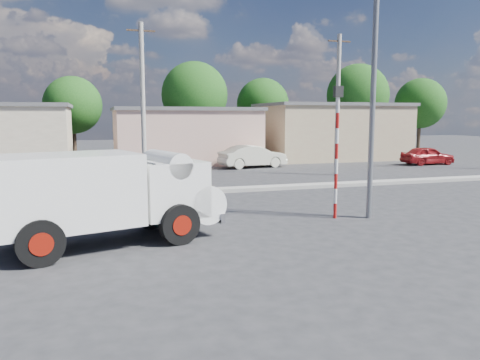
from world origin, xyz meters
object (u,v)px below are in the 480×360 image
object	(u,v)px
car_cream	(253,156)
streetlight	(370,67)
cyclist	(179,197)
car_red	(427,155)
bicycle	(179,210)
truck	(110,194)
traffic_pole	(337,141)

from	to	relation	value
car_cream	streetlight	xyz separation A→B (m)	(-1.55, -16.14, 4.21)
cyclist	car_red	bearing A→B (deg)	-74.23
cyclist	car_red	distance (m)	24.26
bicycle	car_red	size ratio (longest dim) A/B	0.49
truck	cyclist	xyz separation A→B (m)	(2.11, 1.55, -0.44)
streetlight	bicycle	bearing A→B (deg)	172.69
streetlight	cyclist	bearing A→B (deg)	172.69
bicycle	streetlight	bearing A→B (deg)	-115.30
car_cream	streetlight	size ratio (longest dim) A/B	0.51
car_cream	traffic_pole	world-z (taller)	traffic_pole
truck	traffic_pole	distance (m)	7.46
bicycle	car_cream	size ratio (longest dim) A/B	0.41
traffic_pole	car_cream	bearing A→B (deg)	81.08
car_cream	traffic_pole	bearing A→B (deg)	162.47
truck	bicycle	bearing A→B (deg)	21.17
truck	bicycle	xyz separation A→B (m)	(2.11, 1.55, -0.87)
truck	car_red	world-z (taller)	truck
cyclist	streetlight	world-z (taller)	streetlight
streetlight	truck	bearing A→B (deg)	-174.66
bicycle	streetlight	xyz separation A→B (m)	(6.11, -0.78, 4.48)
car_cream	car_red	distance (m)	12.64
cyclist	traffic_pole	bearing A→B (deg)	-113.33
car_red	traffic_pole	bearing A→B (deg)	134.14
car_cream	traffic_pole	distance (m)	16.14
cyclist	car_cream	world-z (taller)	cyclist
truck	bicycle	distance (m)	2.76
car_cream	traffic_pole	size ratio (longest dim) A/B	1.04
truck	car_cream	xyz separation A→B (m)	(9.77, 16.91, -0.61)
car_red	traffic_pole	world-z (taller)	traffic_pole
truck	streetlight	size ratio (longest dim) A/B	0.70
bicycle	streetlight	world-z (taller)	streetlight
bicycle	cyclist	size ratio (longest dim) A/B	1.01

